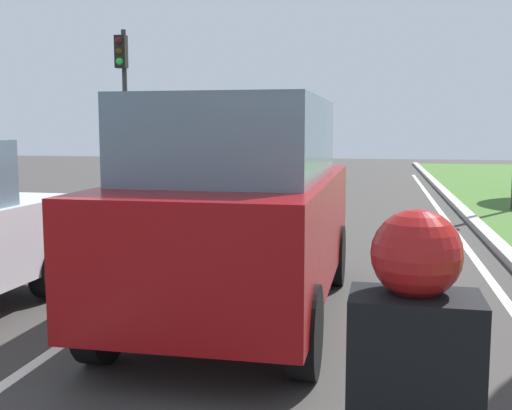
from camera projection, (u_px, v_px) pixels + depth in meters
name	position (u px, v px, depth m)	size (l,w,h in m)	color
ground_plane	(262.00, 234.00, 11.77)	(60.00, 60.00, 0.00)	#383533
lane_line_center	(226.00, 233.00, 11.90)	(0.12, 32.00, 0.01)	silver
lane_line_right_edge	(462.00, 241.00, 11.08)	(0.12, 32.00, 0.01)	silver
curb_right	(491.00, 238.00, 10.98)	(0.24, 48.00, 0.12)	#9E9B93
car_suv_ahead	(240.00, 207.00, 6.49)	(2.00, 4.52, 2.28)	maroon
rider_person	(412.00, 382.00, 1.97)	(0.50, 0.40, 1.16)	black
traffic_light_overhead_left	(123.00, 83.00, 17.75)	(0.32, 0.50, 4.75)	#2D2D2D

